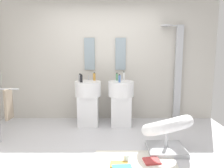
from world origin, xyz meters
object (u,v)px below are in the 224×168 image
at_px(pedestal_sink_right, 121,101).
at_px(coffee_mug, 126,158).
at_px(shower_column, 177,71).
at_px(magazine_red, 152,161).
at_px(lounge_chair, 167,129).
at_px(soap_bottle_black, 81,78).
at_px(soap_bottle_blue, 120,79).
at_px(soap_bottle_amber, 94,77).
at_px(towel_rack, 7,106).
at_px(soap_bottle_white, 124,76).
at_px(magazine_ochre, 119,164).
at_px(soap_bottle_green, 117,77).
at_px(magazine_teal, 122,168).
at_px(soap_bottle_grey, 80,78).
at_px(pedestal_sink_left, 88,101).

xyz_separation_m(pedestal_sink_right, coffee_mug, (0.01, -1.47, -0.45)).
relative_size(shower_column, magazine_red, 9.59).
height_order(lounge_chair, soap_bottle_black, soap_bottle_black).
bearing_deg(soap_bottle_blue, lounge_chair, -56.25).
bearing_deg(soap_bottle_blue, coffee_mug, -87.91).
relative_size(soap_bottle_blue, soap_bottle_amber, 0.93).
relative_size(towel_rack, soap_bottle_white, 5.20).
relative_size(magazine_red, soap_bottle_white, 1.17).
xyz_separation_m(magazine_ochre, soap_bottle_amber, (-0.46, 1.71, 0.96)).
bearing_deg(soap_bottle_green, soap_bottle_blue, -81.01).
distance_m(coffee_mug, soap_bottle_blue, 1.62).
height_order(pedestal_sink_right, magazine_ochre, pedestal_sink_right).
distance_m(towel_rack, magazine_red, 2.42).
bearing_deg(soap_bottle_white, soap_bottle_black, -161.08).
bearing_deg(soap_bottle_green, pedestal_sink_right, -60.72).
bearing_deg(soap_bottle_black, shower_column, 13.01).
xyz_separation_m(towel_rack, magazine_teal, (1.84, -0.83, -0.61)).
relative_size(towel_rack, coffee_mug, 9.90).
height_order(shower_column, towel_rack, shower_column).
distance_m(shower_column, soap_bottle_grey, 2.09).
bearing_deg(soap_bottle_green, soap_bottle_grey, -166.06).
relative_size(shower_column, soap_bottle_black, 12.91).
bearing_deg(coffee_mug, magazine_red, -3.14).
distance_m(coffee_mug, soap_bottle_black, 1.82).
height_order(pedestal_sink_left, soap_bottle_amber, soap_bottle_amber).
xyz_separation_m(towel_rack, magazine_ochre, (1.80, -0.73, -0.61)).
xyz_separation_m(lounge_chair, magazine_teal, (-0.69, -0.52, -0.33)).
bearing_deg(pedestal_sink_right, magazine_teal, -91.91).
height_order(shower_column, magazine_teal, shower_column).
distance_m(magazine_ochre, soap_bottle_amber, 2.01).
height_order(coffee_mug, soap_bottle_grey, soap_bottle_grey).
bearing_deg(soap_bottle_grey, shower_column, 10.80).
distance_m(soap_bottle_black, soap_bottle_blue, 0.74).
distance_m(shower_column, soap_bottle_blue, 1.36).
distance_m(pedestal_sink_left, lounge_chair, 1.74).
relative_size(magazine_red, soap_bottle_grey, 1.33).
height_order(pedestal_sink_left, lounge_chair, pedestal_sink_left).
xyz_separation_m(magazine_red, soap_bottle_green, (-0.44, 1.63, 0.96)).
bearing_deg(magazine_red, shower_column, 55.64).
bearing_deg(soap_bottle_green, lounge_chair, -60.75).
bearing_deg(pedestal_sink_left, soap_bottle_grey, -165.80).
distance_m(shower_column, towel_rack, 3.37).
bearing_deg(soap_bottle_green, towel_rack, -151.52).
bearing_deg(towel_rack, magazine_ochre, -22.11).
bearing_deg(magazine_teal, magazine_ochre, 106.68).
distance_m(lounge_chair, soap_bottle_amber, 1.86).
xyz_separation_m(soap_bottle_green, soap_bottle_amber, (-0.47, -0.01, 0.00)).
relative_size(soap_bottle_green, soap_bottle_grey, 1.00).
bearing_deg(magazine_red, magazine_teal, -165.48).
distance_m(pedestal_sink_right, lounge_chair, 1.32).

